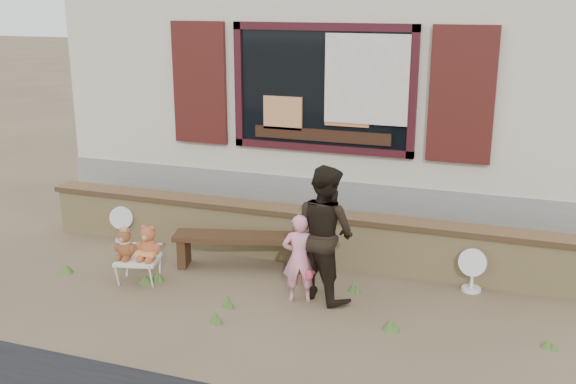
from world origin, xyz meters
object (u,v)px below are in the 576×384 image
at_px(teddy_bear_left, 125,243).
at_px(adult, 325,233).
at_px(child, 299,258).
at_px(bench, 242,244).
at_px(folding_chair, 138,260).
at_px(teddy_bear_right, 149,242).

xyz_separation_m(teddy_bear_left, adult, (2.30, 0.37, 0.28)).
height_order(child, adult, adult).
bearing_deg(adult, teddy_bear_left, 38.72).
bearing_deg(teddy_bear_left, adult, -4.99).
bearing_deg(bench, folding_chair, -155.35).
height_order(bench, teddy_bear_right, teddy_bear_right).
height_order(teddy_bear_left, adult, adult).
bearing_deg(teddy_bear_left, child, -9.12).
xyz_separation_m(teddy_bear_right, adult, (2.03, 0.30, 0.25)).
xyz_separation_m(child, adult, (0.23, 0.19, 0.26)).
distance_m(bench, folding_chair, 1.26).
bearing_deg(child, teddy_bear_left, -14.86).
xyz_separation_m(teddy_bear_left, teddy_bear_right, (0.27, 0.07, 0.03)).
bearing_deg(adult, teddy_bear_right, 38.04).
bearing_deg(child, teddy_bear_right, -16.27).
height_order(folding_chair, teddy_bear_right, teddy_bear_right).
distance_m(folding_chair, adult, 2.25).
height_order(bench, teddy_bear_left, teddy_bear_left).
bearing_deg(bench, adult, -36.17).
distance_m(bench, teddy_bear_right, 1.15).
relative_size(child, adult, 0.66).
bearing_deg(bench, teddy_bear_right, -152.33).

